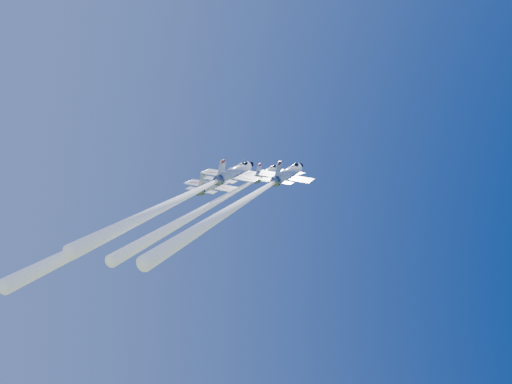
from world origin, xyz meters
name	(u,v)px	position (x,y,z in m)	size (l,w,h in m)	color
jet_lead	(224,198)	(-10.32, -8.42, 85.92)	(31.08, 33.67, 41.34)	white
jet_left	(161,210)	(-20.46, -6.83, 83.21)	(32.91, 35.20, 41.45)	white
jet_right	(251,197)	(-8.14, -14.04, 85.12)	(31.92, 33.84, 38.61)	white
jet_slot	(192,193)	(-17.64, -12.96, 84.91)	(29.21, 30.71, 34.17)	white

